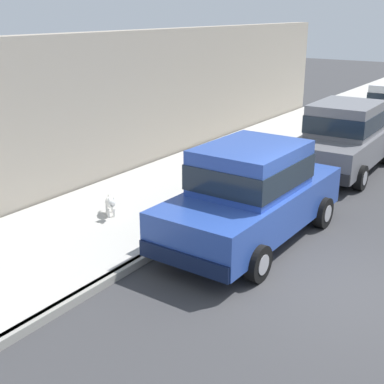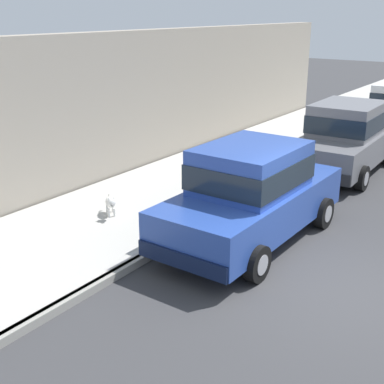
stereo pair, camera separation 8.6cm
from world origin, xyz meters
The scene contains 7 objects.
ground_plane centered at (0.00, 0.00, 0.00)m, with size 80.00×80.00×0.00m, color #38383A.
curb centered at (-3.20, 0.00, 0.07)m, with size 0.16×64.00×0.14m, color gray.
sidewalk centered at (-5.00, 0.00, 0.07)m, with size 3.60×64.00×0.14m, color #B7B5AD.
car_blue_sedan centered at (-2.09, 0.77, 0.98)m, with size 2.09×4.63×1.92m.
car_grey_sedan centered at (-2.19, 6.32, 0.98)m, with size 2.10×4.63×1.92m.
dog_white centered at (-4.97, -0.08, 0.43)m, with size 0.61×0.53×0.49m.
building_facade centered at (-7.10, 4.56, 1.88)m, with size 0.50×20.00×3.77m, color #9E9384.
Camera 1 is at (2.24, -7.59, 4.27)m, focal length 48.75 mm.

